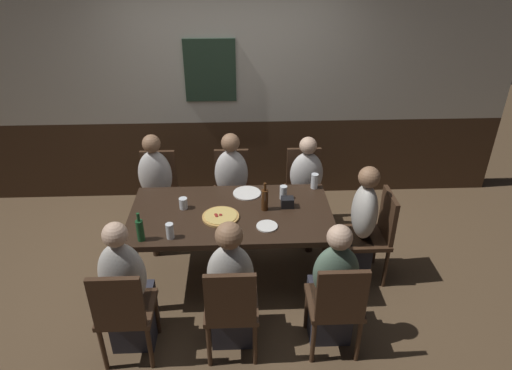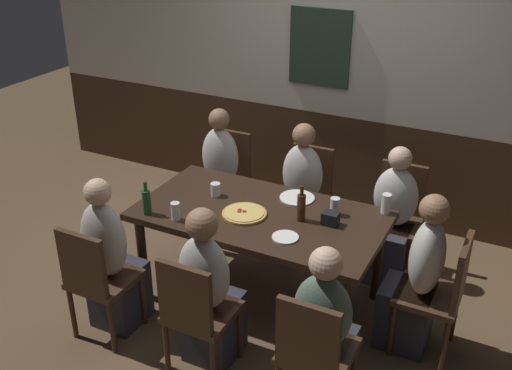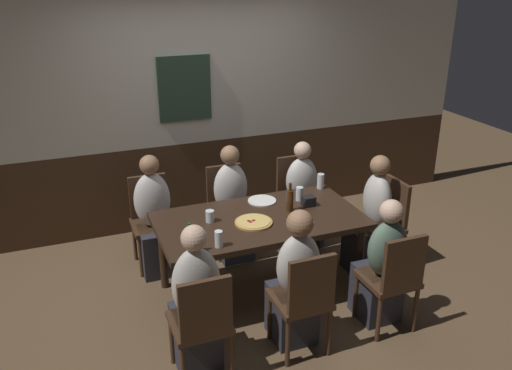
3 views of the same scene
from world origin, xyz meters
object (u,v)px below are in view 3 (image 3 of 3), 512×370
at_px(person_right_near, 381,270).
at_px(plate_white_large, 262,201).
at_px(person_left_near, 196,309).
at_px(pizza, 254,222).
at_px(chair_left_far, 151,216).
at_px(dining_table, 260,226).
at_px(highball_clear, 210,217).
at_px(chair_right_far, 296,193).
at_px(person_mid_near, 295,287).
at_px(beer_bottle_brown, 290,200).
at_px(chair_left_near, 202,321).
at_px(chair_right_near, 394,276).
at_px(condiment_caddy, 309,201).
at_px(person_mid_far, 233,211).
at_px(plate_white_small, 303,223).
at_px(pint_glass_pale, 219,240).
at_px(chair_mid_far, 227,204).
at_px(person_right_far, 303,202).
at_px(beer_bottle_green, 190,241).
at_px(pint_glass_amber, 299,195).
at_px(person_head_east, 371,223).
at_px(pint_glass_stout, 321,182).
at_px(chair_head_east, 385,219).

distance_m(person_right_near, plate_white_large, 1.24).
height_order(person_left_near, pizza, person_left_near).
relative_size(person_right_near, plate_white_large, 4.22).
bearing_deg(plate_white_large, chair_left_far, 148.15).
relative_size(dining_table, highball_clear, 17.39).
bearing_deg(chair_right_far, person_mid_near, -115.68).
xyz_separation_m(highball_clear, beer_bottle_brown, (0.71, -0.05, 0.06)).
relative_size(chair_left_near, chair_right_near, 1.00).
xyz_separation_m(person_left_near, condiment_caddy, (1.27, 0.79, 0.30)).
bearing_deg(person_mid_far, plate_white_small, -72.60).
bearing_deg(pint_glass_pale, chair_left_far, 103.39).
height_order(chair_mid_far, person_right_far, person_right_far).
xyz_separation_m(pizza, beer_bottle_green, (-0.62, -0.29, 0.09)).
distance_m(person_mid_far, highball_clear, 0.82).
bearing_deg(chair_right_near, pint_glass_amber, 105.07).
xyz_separation_m(person_head_east, pint_glass_pale, (-1.61, -0.36, 0.31)).
distance_m(dining_table, person_left_near, 1.07).
distance_m(plate_white_small, condiment_caddy, 0.37).
xyz_separation_m(plate_white_large, condiment_caddy, (0.35, -0.24, 0.04)).
distance_m(pint_glass_stout, plate_white_small, 0.80).
xyz_separation_m(pint_glass_stout, beer_bottle_brown, (-0.49, -0.37, 0.04)).
bearing_deg(pint_glass_pale, chair_right_far, 44.78).
bearing_deg(person_right_near, chair_left_near, -173.93).
xyz_separation_m(beer_bottle_green, plate_white_small, (1.01, 0.14, -0.09)).
relative_size(pizza, pint_glass_pale, 2.41).
relative_size(person_right_far, pint_glass_pale, 8.36).
relative_size(chair_right_far, person_left_near, 0.76).
xyz_separation_m(pint_glass_amber, beer_bottle_brown, (-0.18, -0.18, 0.05)).
distance_m(chair_head_east, pizza, 1.41).
xyz_separation_m(chair_right_near, plate_white_large, (-0.63, 1.20, 0.25)).
bearing_deg(chair_left_near, person_left_near, 90.00).
bearing_deg(plate_white_large, person_mid_near, -98.15).
distance_m(chair_right_far, chair_head_east, 1.03).
bearing_deg(condiment_caddy, pint_glass_amber, 98.72).
height_order(chair_right_near, plate_white_small, chair_right_near).
bearing_deg(pint_glass_stout, person_mid_far, 157.63).
height_order(chair_right_far, beer_bottle_brown, beer_bottle_brown).
relative_size(person_mid_near, person_head_east, 0.99).
bearing_deg(highball_clear, condiment_caddy, -0.84).
height_order(pint_glass_stout, plate_white_large, pint_glass_stout).
distance_m(pint_glass_pale, beer_bottle_brown, 0.87).
bearing_deg(condiment_caddy, person_right_near, -70.90).
relative_size(chair_right_near, highball_clear, 8.71).
xyz_separation_m(chair_left_near, chair_head_east, (2.07, 0.89, 0.00)).
height_order(person_right_near, condiment_caddy, person_right_near).
bearing_deg(pint_glass_pale, pint_glass_stout, 30.68).
distance_m(person_right_near, pint_glass_amber, 1.03).
bearing_deg(person_head_east, plate_white_small, -164.21).
bearing_deg(beer_bottle_brown, person_right_near, -57.70).
bearing_deg(dining_table, person_right_near, -43.00).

